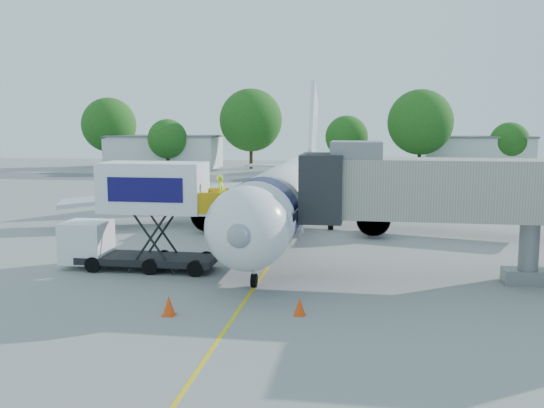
# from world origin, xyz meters

# --- Properties ---
(ground) EXTENTS (160.00, 160.00, 0.00)m
(ground) POSITION_xyz_m (0.00, 0.00, 0.00)
(ground) COLOR gray
(ground) RESTS_ON ground
(guidance_line) EXTENTS (0.15, 70.00, 0.01)m
(guidance_line) POSITION_xyz_m (0.00, 0.00, 0.01)
(guidance_line) COLOR yellow
(guidance_line) RESTS_ON ground
(taxiway_strip) EXTENTS (120.00, 10.00, 0.01)m
(taxiway_strip) POSITION_xyz_m (0.00, 42.00, 0.00)
(taxiway_strip) COLOR #59595B
(taxiway_strip) RESTS_ON ground
(aircraft) EXTENTS (34.17, 37.73, 11.35)m
(aircraft) POSITION_xyz_m (0.00, 4.12, 2.95)
(aircraft) COLOR white
(aircraft) RESTS_ON ground
(jet_bridge) EXTENTS (13.90, 3.20, 6.60)m
(jet_bridge) POSITION_xyz_m (7.99, -7.00, 4.34)
(jet_bridge) COLOR #ABA592
(jet_bridge) RESTS_ON ground
(catering_hiloader) EXTENTS (8.51, 2.44, 5.50)m
(catering_hiloader) POSITION_xyz_m (-6.26, -7.00, 2.76)
(catering_hiloader) COLOR black
(catering_hiloader) RESTS_ON ground
(ground_tug) EXTENTS (4.20, 3.10, 1.51)m
(ground_tug) POSITION_xyz_m (-1.07, -17.64, 0.79)
(ground_tug) COLOR white
(ground_tug) RESTS_ON ground
(safety_cone_a) EXTENTS (0.50, 0.50, 0.80)m
(safety_cone_a) POSITION_xyz_m (-2.56, -13.99, 0.38)
(safety_cone_a) COLOR #EF420C
(safety_cone_a) RESTS_ON ground
(safety_cone_b) EXTENTS (0.46, 0.46, 0.73)m
(safety_cone_b) POSITION_xyz_m (2.50, -13.20, 0.35)
(safety_cone_b) COLOR #EF420C
(safety_cone_b) RESTS_ON ground
(outbuilding_left) EXTENTS (18.40, 8.40, 5.30)m
(outbuilding_left) POSITION_xyz_m (-28.00, 60.00, 2.66)
(outbuilding_left) COLOR silver
(outbuilding_left) RESTS_ON ground
(outbuilding_right) EXTENTS (16.40, 7.40, 5.30)m
(outbuilding_right) POSITION_xyz_m (22.00, 62.00, 2.66)
(outbuilding_right) COLOR silver
(outbuilding_right) RESTS_ON ground
(tree_a) EXTENTS (8.98, 8.98, 11.45)m
(tree_a) POSITION_xyz_m (-37.33, 59.82, 6.95)
(tree_a) COLOR #382314
(tree_a) RESTS_ON ground
(tree_b) EXTENTS (6.20, 6.20, 7.90)m
(tree_b) POSITION_xyz_m (-25.99, 55.96, 4.79)
(tree_b) COLOR #382314
(tree_b) RESTS_ON ground
(tree_c) EXTENTS (9.97, 9.97, 12.71)m
(tree_c) POSITION_xyz_m (-13.25, 59.32, 7.72)
(tree_c) COLOR #382314
(tree_c) RESTS_ON ground
(tree_d) EXTENTS (6.62, 6.62, 8.45)m
(tree_d) POSITION_xyz_m (1.89, 59.17, 5.12)
(tree_d) COLOR #382314
(tree_d) RESTS_ON ground
(tree_e) EXTENTS (9.57, 9.57, 12.21)m
(tree_e) POSITION_xyz_m (12.71, 55.57, 7.41)
(tree_e) COLOR #382314
(tree_e) RESTS_ON ground
(tree_f) EXTENTS (5.82, 5.82, 7.42)m
(tree_f) POSITION_xyz_m (26.37, 60.47, 4.50)
(tree_f) COLOR #382314
(tree_f) RESTS_ON ground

